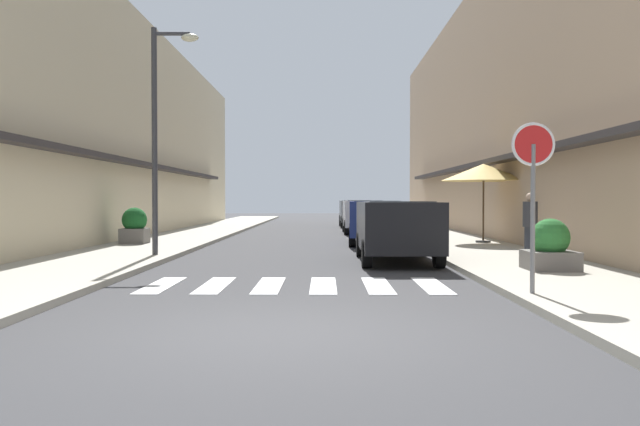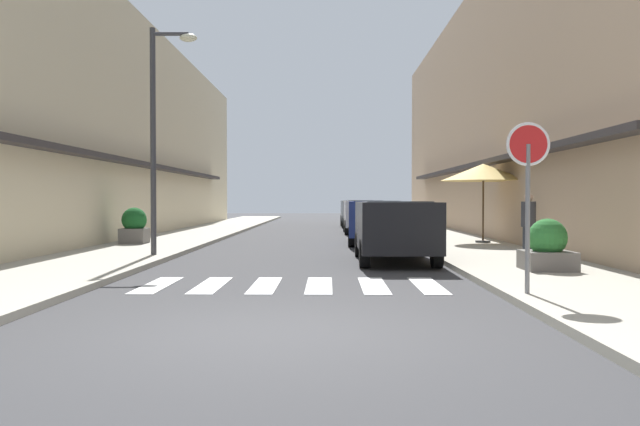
{
  "view_description": "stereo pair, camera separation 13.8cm",
  "coord_description": "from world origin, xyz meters",
  "px_view_note": "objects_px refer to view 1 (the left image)",
  "views": [
    {
      "loc": [
        0.5,
        -7.18,
        1.52
      ],
      "look_at": [
        0.33,
        16.11,
        1.02
      ],
      "focal_mm": 35.96,
      "sensor_mm": 36.0,
      "label": 1
    },
    {
      "loc": [
        0.63,
        -7.18,
        1.52
      ],
      "look_at": [
        0.33,
        16.11,
        1.02
      ],
      "focal_mm": 35.96,
      "sensor_mm": 36.0,
      "label": 2
    }
  ],
  "objects_px": {
    "planter_midblock": "(134,226)",
    "parked_car_mid": "(376,217)",
    "parked_car_near": "(397,224)",
    "street_lamp": "(162,117)",
    "parked_car_far": "(364,213)",
    "cafe_umbrella": "(483,173)",
    "pedestrian_walking_near": "(530,224)",
    "round_street_sign": "(533,163)",
    "parked_car_distant": "(357,210)",
    "planter_corner": "(550,247)"
  },
  "relations": [
    {
      "from": "parked_car_mid",
      "to": "parked_car_distant",
      "type": "height_order",
      "value": "same"
    },
    {
      "from": "parked_car_far",
      "to": "parked_car_distant",
      "type": "relative_size",
      "value": 0.97
    },
    {
      "from": "parked_car_near",
      "to": "planter_midblock",
      "type": "xyz_separation_m",
      "value": [
        -7.75,
        4.71,
        -0.25
      ]
    },
    {
      "from": "parked_car_near",
      "to": "planter_corner",
      "type": "distance_m",
      "value": 3.91
    },
    {
      "from": "parked_car_near",
      "to": "planter_midblock",
      "type": "distance_m",
      "value": 9.07
    },
    {
      "from": "pedestrian_walking_near",
      "to": "planter_midblock",
      "type": "bearing_deg",
      "value": -65.21
    },
    {
      "from": "parked_car_mid",
      "to": "cafe_umbrella",
      "type": "xyz_separation_m",
      "value": [
        3.4,
        -0.95,
        1.46
      ]
    },
    {
      "from": "parked_car_distant",
      "to": "planter_corner",
      "type": "bearing_deg",
      "value": -82.94
    },
    {
      "from": "parked_car_far",
      "to": "planter_corner",
      "type": "distance_m",
      "value": 16.06
    },
    {
      "from": "parked_car_near",
      "to": "cafe_umbrella",
      "type": "xyz_separation_m",
      "value": [
        3.4,
        5.27,
        1.46
      ]
    },
    {
      "from": "parked_car_near",
      "to": "parked_car_mid",
      "type": "bearing_deg",
      "value": 90.0
    },
    {
      "from": "parked_car_far",
      "to": "parked_car_distant",
      "type": "bearing_deg",
      "value": 90.0
    },
    {
      "from": "planter_midblock",
      "to": "pedestrian_walking_near",
      "type": "distance_m",
      "value": 11.99
    },
    {
      "from": "parked_car_mid",
      "to": "street_lamp",
      "type": "xyz_separation_m",
      "value": [
        -5.83,
        -5.61,
        2.65
      ]
    },
    {
      "from": "parked_car_near",
      "to": "parked_car_distant",
      "type": "bearing_deg",
      "value": 90.0
    },
    {
      "from": "round_street_sign",
      "to": "pedestrian_walking_near",
      "type": "xyz_separation_m",
      "value": [
        1.75,
        5.56,
        -1.13
      ]
    },
    {
      "from": "parked_car_far",
      "to": "parked_car_mid",
      "type": "bearing_deg",
      "value": -90.0
    },
    {
      "from": "parked_car_far",
      "to": "cafe_umbrella",
      "type": "bearing_deg",
      "value": -66.39
    },
    {
      "from": "planter_midblock",
      "to": "parked_car_mid",
      "type": "bearing_deg",
      "value": 11.0
    },
    {
      "from": "parked_car_near",
      "to": "planter_corner",
      "type": "height_order",
      "value": "parked_car_near"
    },
    {
      "from": "parked_car_near",
      "to": "parked_car_mid",
      "type": "xyz_separation_m",
      "value": [
        0.0,
        6.22,
        0.0
      ]
    },
    {
      "from": "parked_car_far",
      "to": "pedestrian_walking_near",
      "type": "bearing_deg",
      "value": -77.01
    },
    {
      "from": "parked_car_far",
      "to": "round_street_sign",
      "type": "bearing_deg",
      "value": -85.93
    },
    {
      "from": "parked_car_distant",
      "to": "round_street_sign",
      "type": "relative_size",
      "value": 1.6
    },
    {
      "from": "parked_car_far",
      "to": "pedestrian_walking_near",
      "type": "xyz_separation_m",
      "value": [
        3.1,
        -13.43,
        0.01
      ]
    },
    {
      "from": "parked_car_near",
      "to": "street_lamp",
      "type": "height_order",
      "value": "street_lamp"
    },
    {
      "from": "parked_car_mid",
      "to": "planter_midblock",
      "type": "distance_m",
      "value": 7.9
    },
    {
      "from": "planter_midblock",
      "to": "pedestrian_walking_near",
      "type": "height_order",
      "value": "pedestrian_walking_near"
    },
    {
      "from": "street_lamp",
      "to": "planter_corner",
      "type": "height_order",
      "value": "street_lamp"
    },
    {
      "from": "round_street_sign",
      "to": "cafe_umbrella",
      "type": "bearing_deg",
      "value": 79.65
    },
    {
      "from": "street_lamp",
      "to": "cafe_umbrella",
      "type": "bearing_deg",
      "value": 26.84
    },
    {
      "from": "parked_car_far",
      "to": "round_street_sign",
      "type": "xyz_separation_m",
      "value": [
        1.35,
        -18.99,
        1.14
      ]
    },
    {
      "from": "planter_midblock",
      "to": "round_street_sign",
      "type": "bearing_deg",
      "value": -49.5
    },
    {
      "from": "parked_car_mid",
      "to": "planter_midblock",
      "type": "bearing_deg",
      "value": -169.0
    },
    {
      "from": "parked_car_mid",
      "to": "pedestrian_walking_near",
      "type": "bearing_deg",
      "value": -64.86
    },
    {
      "from": "parked_car_far",
      "to": "street_lamp",
      "type": "relative_size",
      "value": 0.69
    },
    {
      "from": "parked_car_distant",
      "to": "street_lamp",
      "type": "relative_size",
      "value": 0.71
    },
    {
      "from": "parked_car_distant",
      "to": "planter_corner",
      "type": "relative_size",
      "value": 3.99
    },
    {
      "from": "parked_car_near",
      "to": "round_street_sign",
      "type": "height_order",
      "value": "round_street_sign"
    },
    {
      "from": "parked_car_mid",
      "to": "parked_car_far",
      "type": "bearing_deg",
      "value": 90.0
    },
    {
      "from": "parked_car_distant",
      "to": "parked_car_near",
      "type": "bearing_deg",
      "value": -90.0
    },
    {
      "from": "round_street_sign",
      "to": "cafe_umbrella",
      "type": "distance_m",
      "value": 11.4
    },
    {
      "from": "parked_car_distant",
      "to": "cafe_umbrella",
      "type": "xyz_separation_m",
      "value": [
        3.4,
        -14.0,
        1.46
      ]
    },
    {
      "from": "cafe_umbrella",
      "to": "planter_midblock",
      "type": "relative_size",
      "value": 2.41
    },
    {
      "from": "round_street_sign",
      "to": "planter_corner",
      "type": "height_order",
      "value": "round_street_sign"
    },
    {
      "from": "planter_corner",
      "to": "planter_midblock",
      "type": "distance_m",
      "value": 12.88
    },
    {
      "from": "parked_car_mid",
      "to": "street_lamp",
      "type": "relative_size",
      "value": 0.78
    },
    {
      "from": "round_street_sign",
      "to": "planter_corner",
      "type": "bearing_deg",
      "value": 66.48
    },
    {
      "from": "planter_midblock",
      "to": "planter_corner",
      "type": "bearing_deg",
      "value": -35.54
    },
    {
      "from": "planter_corner",
      "to": "planter_midblock",
      "type": "relative_size",
      "value": 0.89
    }
  ]
}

